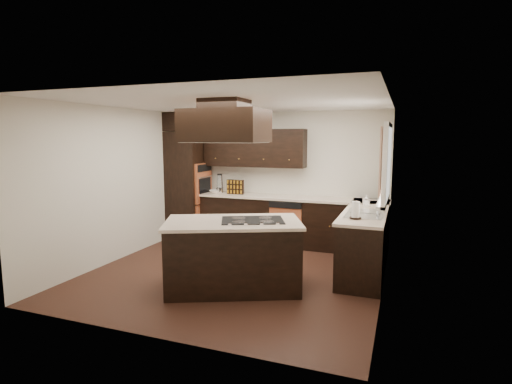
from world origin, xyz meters
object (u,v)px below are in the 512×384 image
(range_hood, at_px, (225,126))
(island, at_px, (233,256))
(oven_column, at_px, (188,185))
(spice_rack, at_px, (235,187))

(range_hood, bearing_deg, island, -10.59)
(island, relative_size, range_hood, 1.63)
(oven_column, relative_size, range_hood, 2.02)
(island, bearing_deg, range_hood, 145.47)
(oven_column, distance_m, range_hood, 3.13)
(range_hood, bearing_deg, spice_rack, 110.47)
(oven_column, xyz_separation_m, spice_rack, (1.01, 0.07, -0.00))
(island, bearing_deg, oven_column, 107.17)
(spice_rack, bearing_deg, island, -69.89)
(oven_column, height_order, range_hood, range_hood)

